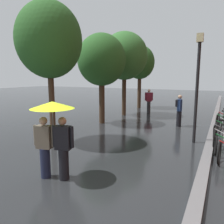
# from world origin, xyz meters

# --- Properties ---
(ground_plane) EXTENTS (80.00, 80.00, 0.00)m
(ground_plane) POSITION_xyz_m (0.00, 0.00, 0.00)
(ground_plane) COLOR #26282B
(kerb_strip) EXTENTS (0.30, 36.00, 0.12)m
(kerb_strip) POSITION_xyz_m (3.20, 10.00, 0.06)
(kerb_strip) COLOR slate
(kerb_strip) RESTS_ON ground
(street_tree_0) EXTENTS (2.53, 2.53, 5.50)m
(street_tree_0) POSITION_xyz_m (-2.58, 2.57, 4.02)
(street_tree_0) COLOR #473323
(street_tree_0) RESTS_ON ground
(street_tree_1) EXTENTS (2.66, 2.66, 4.98)m
(street_tree_1) POSITION_xyz_m (-2.58, 6.63, 3.53)
(street_tree_1) COLOR #473323
(street_tree_1) RESTS_ON ground
(street_tree_2) EXTENTS (3.08, 3.08, 5.56)m
(street_tree_2) POSITION_xyz_m (-2.52, 9.59, 3.97)
(street_tree_2) COLOR #473323
(street_tree_2) RESTS_ON ground
(street_tree_3) EXTENTS (2.40, 2.40, 5.15)m
(street_tree_3) POSITION_xyz_m (-2.78, 13.36, 3.74)
(street_tree_3) COLOR #473323
(street_tree_3) RESTS_ON ground
(couple_under_umbrella) EXTENTS (1.11, 1.11, 2.04)m
(couple_under_umbrella) POSITION_xyz_m (-0.29, 0.06, 1.36)
(couple_under_umbrella) COLOR #1E233D
(couple_under_umbrella) RESTS_ON ground
(street_lamp_post) EXTENTS (0.24, 0.24, 4.26)m
(street_lamp_post) POSITION_xyz_m (2.60, 5.05, 2.49)
(street_lamp_post) COLOR black
(street_lamp_post) RESTS_ON ground
(pedestrian_walking_midground) EXTENTS (0.53, 0.38, 1.72)m
(pedestrian_walking_midground) POSITION_xyz_m (-1.26, 11.21, 0.88)
(pedestrian_walking_midground) COLOR #2D2D33
(pedestrian_walking_midground) RESTS_ON ground
(pedestrian_walking_far) EXTENTS (0.40, 0.57, 1.69)m
(pedestrian_walking_far) POSITION_xyz_m (1.50, 7.75, 0.90)
(pedestrian_walking_far) COLOR black
(pedestrian_walking_far) RESTS_ON ground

